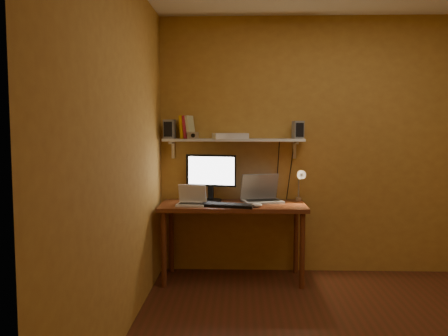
{
  "coord_description": "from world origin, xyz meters",
  "views": [
    {
      "loc": [
        -0.89,
        -3.25,
        1.49
      ],
      "look_at": [
        -1.04,
        1.18,
        1.11
      ],
      "focal_mm": 38.0,
      "sensor_mm": 36.0,
      "label": 1
    }
  ],
  "objects_px": {
    "monitor": "(211,175)",
    "keyboard": "(228,205)",
    "desk": "(233,213)",
    "speaker_right": "(298,130)",
    "router": "(230,136)",
    "wall_shelf": "(233,140)",
    "laptop": "(261,194)",
    "mouse": "(256,205)",
    "shelf_camera": "(193,135)",
    "desk_lamp": "(300,181)",
    "netbook": "(192,200)",
    "speaker_left": "(170,129)"
  },
  "relations": [
    {
      "from": "wall_shelf",
      "to": "netbook",
      "type": "distance_m",
      "value": 0.74
    },
    {
      "from": "keyboard",
      "to": "speaker_left",
      "type": "distance_m",
      "value": 0.99
    },
    {
      "from": "laptop",
      "to": "router",
      "type": "xyz_separation_m",
      "value": [
        -0.31,
        0.05,
        0.58
      ]
    },
    {
      "from": "desk",
      "to": "mouse",
      "type": "height_order",
      "value": "mouse"
    },
    {
      "from": "desk",
      "to": "laptop",
      "type": "xyz_separation_m",
      "value": [
        0.28,
        0.14,
        0.16
      ]
    },
    {
      "from": "laptop",
      "to": "speaker_left",
      "type": "distance_m",
      "value": 1.12
    },
    {
      "from": "desk",
      "to": "desk_lamp",
      "type": "xyz_separation_m",
      "value": [
        0.66,
        0.13,
        0.29
      ]
    },
    {
      "from": "monitor",
      "to": "keyboard",
      "type": "distance_m",
      "value": 0.45
    },
    {
      "from": "wall_shelf",
      "to": "mouse",
      "type": "distance_m",
      "value": 0.74
    },
    {
      "from": "desk_lamp",
      "to": "keyboard",
      "type": "bearing_deg",
      "value": -157.83
    },
    {
      "from": "laptop",
      "to": "router",
      "type": "distance_m",
      "value": 0.66
    },
    {
      "from": "laptop",
      "to": "shelf_camera",
      "type": "xyz_separation_m",
      "value": [
        -0.68,
        -0.02,
        0.59
      ]
    },
    {
      "from": "mouse",
      "to": "speaker_right",
      "type": "xyz_separation_m",
      "value": [
        0.42,
        0.39,
        0.69
      ]
    },
    {
      "from": "monitor",
      "to": "laptop",
      "type": "relative_size",
      "value": 1.16
    },
    {
      "from": "desk",
      "to": "wall_shelf",
      "type": "xyz_separation_m",
      "value": [
        0.0,
        0.19,
        0.69
      ]
    },
    {
      "from": "wall_shelf",
      "to": "speaker_right",
      "type": "xyz_separation_m",
      "value": [
        0.64,
        0.0,
        0.1
      ]
    },
    {
      "from": "monitor",
      "to": "speaker_left",
      "type": "relative_size",
      "value": 2.68
    },
    {
      "from": "monitor",
      "to": "router",
      "type": "xyz_separation_m",
      "value": [
        0.19,
        0.02,
        0.39
      ]
    },
    {
      "from": "desk_lamp",
      "to": "wall_shelf",
      "type": "bearing_deg",
      "value": 174.12
    },
    {
      "from": "speaker_right",
      "to": "laptop",
      "type": "bearing_deg",
      "value": 175.43
    },
    {
      "from": "laptop",
      "to": "router",
      "type": "relative_size",
      "value": 1.31
    },
    {
      "from": "wall_shelf",
      "to": "shelf_camera",
      "type": "relative_size",
      "value": 12.14
    },
    {
      "from": "mouse",
      "to": "router",
      "type": "bearing_deg",
      "value": 113.53
    },
    {
      "from": "wall_shelf",
      "to": "desk_lamp",
      "type": "distance_m",
      "value": 0.77
    },
    {
      "from": "speaker_right",
      "to": "router",
      "type": "relative_size",
      "value": 0.53
    },
    {
      "from": "wall_shelf",
      "to": "speaker_right",
      "type": "distance_m",
      "value": 0.65
    },
    {
      "from": "mouse",
      "to": "speaker_left",
      "type": "bearing_deg",
      "value": 145.51
    },
    {
      "from": "laptop",
      "to": "shelf_camera",
      "type": "relative_size",
      "value": 3.78
    },
    {
      "from": "wall_shelf",
      "to": "monitor",
      "type": "bearing_deg",
      "value": -173.15
    },
    {
      "from": "wall_shelf",
      "to": "monitor",
      "type": "relative_size",
      "value": 2.76
    },
    {
      "from": "keyboard",
      "to": "desk",
      "type": "bearing_deg",
      "value": 88.24
    },
    {
      "from": "desk",
      "to": "monitor",
      "type": "bearing_deg",
      "value": 143.52
    },
    {
      "from": "shelf_camera",
      "to": "netbook",
      "type": "bearing_deg",
      "value": -87.81
    },
    {
      "from": "keyboard",
      "to": "shelf_camera",
      "type": "relative_size",
      "value": 4.34
    },
    {
      "from": "wall_shelf",
      "to": "laptop",
      "type": "distance_m",
      "value": 0.61
    },
    {
      "from": "monitor",
      "to": "keyboard",
      "type": "relative_size",
      "value": 1.01
    },
    {
      "from": "monitor",
      "to": "mouse",
      "type": "distance_m",
      "value": 0.62
    },
    {
      "from": "laptop",
      "to": "mouse",
      "type": "distance_m",
      "value": 0.34
    },
    {
      "from": "laptop",
      "to": "speaker_right",
      "type": "bearing_deg",
      "value": -7.4
    },
    {
      "from": "keyboard",
      "to": "shelf_camera",
      "type": "distance_m",
      "value": 0.79
    },
    {
      "from": "speaker_right",
      "to": "shelf_camera",
      "type": "bearing_deg",
      "value": 171.0
    },
    {
      "from": "monitor",
      "to": "speaker_right",
      "type": "xyz_separation_m",
      "value": [
        0.87,
        0.03,
        0.45
      ]
    },
    {
      "from": "keyboard",
      "to": "speaker_left",
      "type": "relative_size",
      "value": 2.64
    },
    {
      "from": "monitor",
      "to": "netbook",
      "type": "xyz_separation_m",
      "value": [
        -0.17,
        -0.26,
        -0.21
      ]
    },
    {
      "from": "speaker_right",
      "to": "shelf_camera",
      "type": "distance_m",
      "value": 1.04
    },
    {
      "from": "netbook",
      "to": "mouse",
      "type": "xyz_separation_m",
      "value": [
        0.61,
        -0.09,
        -0.03
      ]
    },
    {
      "from": "wall_shelf",
      "to": "shelf_camera",
      "type": "xyz_separation_m",
      "value": [
        -0.4,
        -0.07,
        0.05
      ]
    },
    {
      "from": "mouse",
      "to": "router",
      "type": "xyz_separation_m",
      "value": [
        -0.25,
        0.38,
        0.63
      ]
    },
    {
      "from": "router",
      "to": "mouse",
      "type": "bearing_deg",
      "value": -56.43
    },
    {
      "from": "desk_lamp",
      "to": "laptop",
      "type": "bearing_deg",
      "value": 177.22
    }
  ]
}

